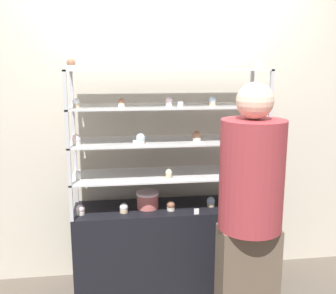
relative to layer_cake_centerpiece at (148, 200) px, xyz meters
name	(u,v)px	position (x,y,z in m)	size (l,w,h in m)	color
ground_plane	(168,289)	(0.16, 0.01, -0.77)	(20.00, 20.00, 0.00)	brown
back_wall	(162,123)	(0.16, 0.37, 0.53)	(8.00, 0.05, 2.60)	beige
display_base	(168,249)	(0.16, 0.01, -0.42)	(1.43, 0.42, 0.71)	black
display_riser_lower	(168,176)	(0.16, 0.01, 0.18)	(1.43, 0.42, 0.26)	#B7B7BC
display_riser_middle	(168,142)	(0.16, 0.01, 0.44)	(1.43, 0.42, 0.26)	#B7B7BC
display_riser_upper	(168,107)	(0.16, 0.01, 0.70)	(1.43, 0.42, 0.26)	#B7B7BC
display_riser_top	(168,71)	(0.16, 0.01, 0.96)	(1.43, 0.42, 0.26)	#B7B7BC
layer_cake_centerpiece	(148,200)	(0.00, 0.00, 0.00)	(0.17, 0.17, 0.13)	#C66660
sheet_cake_frosted	(202,64)	(0.40, -0.02, 1.01)	(0.22, 0.15, 0.06)	beige
cupcake_0	(81,210)	(-0.50, -0.07, -0.03)	(0.06, 0.06, 0.07)	beige
cupcake_1	(124,208)	(-0.18, -0.07, -0.03)	(0.06, 0.06, 0.07)	#CCB28C
cupcake_2	(171,206)	(0.17, -0.08, -0.03)	(0.06, 0.06, 0.07)	beige
cupcake_3	(211,202)	(0.49, -0.03, -0.03)	(0.06, 0.06, 0.07)	#CCB28C
cupcake_4	(255,203)	(0.82, -0.09, -0.03)	(0.06, 0.06, 0.07)	#CCB28C
price_tag_0	(196,211)	(0.34, -0.18, -0.04)	(0.04, 0.00, 0.04)	white
cupcake_5	(78,175)	(-0.51, -0.04, 0.23)	(0.05, 0.05, 0.07)	white
cupcake_6	(169,174)	(0.15, -0.10, 0.23)	(0.05, 0.05, 0.07)	#CCB28C
cupcake_7	(258,170)	(0.83, -0.08, 0.23)	(0.05, 0.05, 0.07)	beige
price_tag_1	(231,176)	(0.59, -0.18, 0.22)	(0.04, 0.00, 0.04)	white
cupcake_8	(76,140)	(-0.50, -0.07, 0.49)	(0.06, 0.06, 0.07)	beige
cupcake_9	(141,139)	(-0.05, -0.10, 0.49)	(0.06, 0.06, 0.07)	beige
cupcake_10	(197,136)	(0.36, -0.04, 0.49)	(0.06, 0.06, 0.07)	beige
cupcake_11	(255,135)	(0.81, -0.07, 0.49)	(0.06, 0.06, 0.07)	#CCB28C
price_tag_2	(135,143)	(-0.09, -0.18, 0.48)	(0.04, 0.00, 0.04)	white
cupcake_12	(76,103)	(-0.50, -0.04, 0.75)	(0.05, 0.05, 0.06)	#CCB28C
cupcake_13	(121,102)	(-0.18, -0.05, 0.75)	(0.05, 0.05, 0.06)	beige
cupcake_14	(169,102)	(0.16, -0.04, 0.75)	(0.05, 0.05, 0.06)	white
cupcake_15	(212,101)	(0.48, -0.05, 0.75)	(0.05, 0.05, 0.06)	#CCB28C
cupcake_16	(258,100)	(0.83, -0.03, 0.75)	(0.05, 0.05, 0.06)	white
price_tag_3	(180,105)	(0.22, -0.18, 0.74)	(0.04, 0.00, 0.04)	white
cupcake_17	(71,64)	(-0.51, -0.09, 1.01)	(0.06, 0.06, 0.07)	white
cupcake_18	(136,64)	(-0.07, -0.05, 1.01)	(0.06, 0.06, 0.07)	beige
cupcake_19	(259,64)	(0.81, -0.06, 1.01)	(0.06, 0.06, 0.07)	white
price_tag_4	(144,66)	(-0.03, -0.18, 1.00)	(0.04, 0.00, 0.04)	white
customer_figure	(250,210)	(0.58, -0.63, 0.13)	(0.39, 0.39, 1.68)	brown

